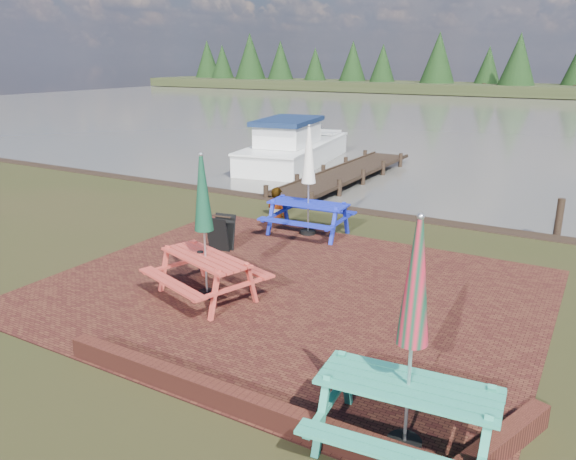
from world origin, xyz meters
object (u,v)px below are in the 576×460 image
Objects in this scene: picnic_table_blue at (308,198)px; jetty at (346,173)px; chalkboard at (221,233)px; picnic_table_teal at (409,374)px; person at (277,188)px; boat_jetty at (294,149)px; picnic_table_red at (205,250)px.

jetty is at bearing 103.81° from picnic_table_blue.
picnic_table_blue is at bearing 52.86° from chalkboard.
picnic_table_teal is at bearing -45.75° from chalkboard.
picnic_table_teal is 1.66× the size of person.
picnic_table_teal reaches higher than chalkboard.
boat_jetty reaches higher than jetty.
picnic_table_red is 4.30m from picnic_table_blue.
picnic_table_teal is 7.35m from chalkboard.
picnic_table_teal is at bearing 134.41° from person.
picnic_table_red is at bearing 112.68° from person.
picnic_table_red is 1.62× the size of person.
picnic_table_blue is 0.30× the size of jetty.
chalkboard is 0.50× the size of person.
boat_jetty is (-3.39, 2.07, 0.34)m from jetty.
boat_jetty is (-5.53, 9.05, -0.48)m from picnic_table_blue.
jetty is at bearing 119.91° from picnic_table_red.
person is at bearing 88.67° from chalkboard.
picnic_table_red reaches higher than boat_jetty.
picnic_table_blue is 1.64× the size of person.
picnic_table_teal is at bearing -7.88° from picnic_table_red.
boat_jetty is (-4.40, 11.12, 0.03)m from chalkboard.
jetty is (-1.01, 9.04, -0.31)m from chalkboard.
picnic_table_teal is at bearing -66.37° from boat_jetty.
picnic_table_teal is at bearing -57.33° from picnic_table_blue.
boat_jetty reaches higher than chalkboard.
picnic_table_blue is (-4.71, 6.50, -0.01)m from picnic_table_teal.
picnic_table_red is 5.58m from person.
picnic_table_teal reaches higher than jetty.
picnic_table_blue reaches higher than chalkboard.
chalkboard is at bearing -83.62° from jetty.
picnic_table_red is at bearing -78.28° from jetty.
picnic_table_teal is 18.62m from boat_jetty.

